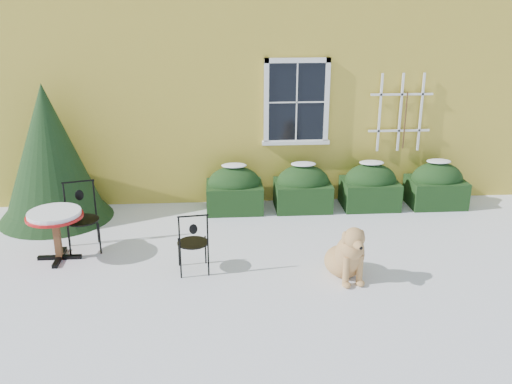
{
  "coord_description": "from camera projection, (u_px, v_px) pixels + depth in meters",
  "views": [
    {
      "loc": [
        -0.6,
        -7.59,
        3.96
      ],
      "look_at": [
        0.0,
        1.0,
        0.9
      ],
      "focal_mm": 40.0,
      "sensor_mm": 36.0,
      "label": 1
    }
  ],
  "objects": [
    {
      "name": "hedge_row",
      "position": [
        336.0,
        187.0,
        10.87
      ],
      "size": [
        4.95,
        0.8,
        0.91
      ],
      "color": "black",
      "rests_on": "ground"
    },
    {
      "name": "bistro_table",
      "position": [
        55.0,
        220.0,
        8.66
      ],
      "size": [
        0.86,
        0.86,
        0.8
      ],
      "rotation": [
        0.0,
        0.0,
        -0.3
      ],
      "color": "black",
      "rests_on": "ground"
    },
    {
      "name": "patio_chair_near",
      "position": [
        193.0,
        242.0,
        8.32
      ],
      "size": [
        0.48,
        0.47,
        0.97
      ],
      "rotation": [
        0.0,
        0.0,
        3.26
      ],
      "color": "black",
      "rests_on": "ground"
    },
    {
      "name": "dog",
      "position": [
        348.0,
        256.0,
        8.18
      ],
      "size": [
        0.65,
        1.0,
        0.89
      ],
      "rotation": [
        0.0,
        0.0,
        0.16
      ],
      "color": "tan",
      "rests_on": "ground"
    },
    {
      "name": "house",
      "position": [
        239.0,
        22.0,
        14.0
      ],
      "size": [
        12.4,
        8.4,
        6.4
      ],
      "color": "yellow",
      "rests_on": "ground"
    },
    {
      "name": "ground",
      "position": [
        261.0,
        271.0,
        8.5
      ],
      "size": [
        80.0,
        80.0,
        0.0
      ],
      "primitive_type": "plane",
      "color": "white",
      "rests_on": "ground"
    },
    {
      "name": "patio_chair_far",
      "position": [
        82.0,
        217.0,
        9.06
      ],
      "size": [
        0.6,
        0.59,
        1.1
      ],
      "rotation": [
        0.0,
        0.0,
        0.26
      ],
      "color": "black",
      "rests_on": "ground"
    },
    {
      "name": "evergreen_shrub",
      "position": [
        51.0,
        166.0,
        10.16
      ],
      "size": [
        2.04,
        2.04,
        2.47
      ],
      "rotation": [
        0.0,
        0.0,
        -0.04
      ],
      "color": "black",
      "rests_on": "ground"
    }
  ]
}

